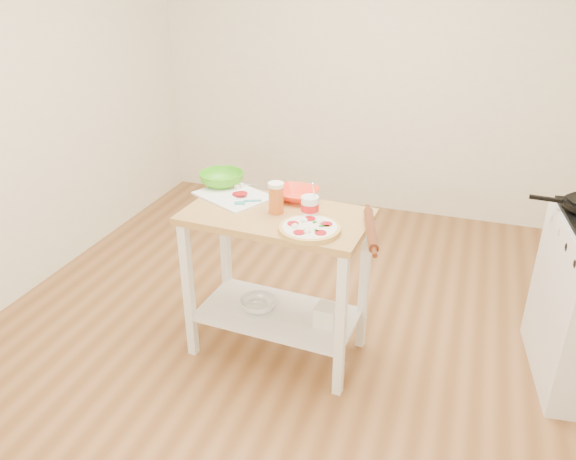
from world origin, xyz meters
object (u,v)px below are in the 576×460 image
(orange_bowl, at_px, (297,194))
(yogurt_tub, at_px, (310,207))
(green_bowl, at_px, (222,179))
(shelf_glass_bowl, at_px, (258,304))
(cutting_board, at_px, (234,195))
(rolling_pin, at_px, (371,229))
(knife, at_px, (231,183))
(beer_pint, at_px, (276,198))
(spatula, at_px, (246,202))
(shelf_bin, at_px, (326,315))
(pizza, at_px, (310,228))
(prep_island, at_px, (277,256))

(orange_bowl, xyz_separation_m, yogurt_tub, (0.14, -0.20, 0.03))
(green_bowl, height_order, yogurt_tub, yogurt_tub)
(green_bowl, distance_m, shelf_glass_bowl, 0.78)
(cutting_board, relative_size, orange_bowl, 2.05)
(yogurt_tub, relative_size, rolling_pin, 0.48)
(cutting_board, relative_size, rolling_pin, 1.16)
(knife, height_order, beer_pint, beer_pint)
(spatula, relative_size, knife, 0.51)
(beer_pint, height_order, shelf_bin, beer_pint)
(spatula, bearing_deg, shelf_bin, -31.66)
(shelf_glass_bowl, bearing_deg, spatula, 141.87)
(orange_bowl, relative_size, beer_pint, 1.42)
(rolling_pin, bearing_deg, beer_pint, 170.30)
(cutting_board, height_order, spatula, cutting_board)
(beer_pint, bearing_deg, green_bowl, 149.32)
(knife, bearing_deg, pizza, -42.07)
(prep_island, height_order, cutting_board, cutting_board)
(pizza, distance_m, yogurt_tub, 0.18)
(spatula, bearing_deg, pizza, -48.91)
(pizza, xyz_separation_m, cutting_board, (-0.54, 0.29, -0.01))
(green_bowl, distance_m, rolling_pin, 1.03)
(beer_pint, relative_size, yogurt_tub, 0.83)
(prep_island, xyz_separation_m, green_bowl, (-0.45, 0.27, 0.30))
(cutting_board, distance_m, shelf_bin, 0.87)
(shelf_glass_bowl, bearing_deg, prep_island, 1.10)
(spatula, bearing_deg, orange_bowl, 10.90)
(cutting_board, bearing_deg, shelf_glass_bowl, -10.80)
(rolling_pin, bearing_deg, knife, 158.12)
(prep_island, xyz_separation_m, cutting_board, (-0.31, 0.14, 0.27))
(prep_island, relative_size, beer_pint, 6.03)
(pizza, bearing_deg, yogurt_tub, 106.50)
(pizza, bearing_deg, orange_bowl, 117.07)
(rolling_pin, xyz_separation_m, shelf_glass_bowl, (-0.65, 0.08, -0.63))
(prep_island, relative_size, shelf_bin, 8.54)
(rolling_pin, bearing_deg, spatula, 169.19)
(cutting_board, xyz_separation_m, shelf_bin, (0.61, -0.16, -0.59))
(prep_island, xyz_separation_m, shelf_bin, (0.30, -0.02, -0.32))
(yogurt_tub, height_order, rolling_pin, yogurt_tub)
(spatula, bearing_deg, shelf_glass_bowl, -61.05)
(yogurt_tub, xyz_separation_m, shelf_bin, (0.12, -0.03, -0.64))
(knife, relative_size, shelf_bin, 2.25)
(cutting_board, bearing_deg, prep_island, 1.65)
(shelf_glass_bowl, bearing_deg, yogurt_tub, 3.71)
(shelf_glass_bowl, bearing_deg, beer_pint, 6.99)
(spatula, distance_m, shelf_glass_bowl, 0.63)
(prep_island, height_order, orange_bowl, orange_bowl)
(orange_bowl, bearing_deg, rolling_pin, -31.67)
(spatula, bearing_deg, prep_island, -39.53)
(knife, distance_m, beer_pint, 0.48)
(cutting_board, height_order, shelf_bin, cutting_board)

